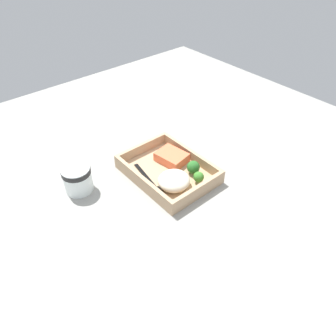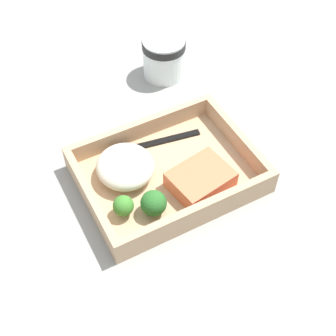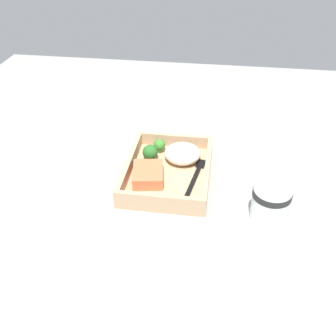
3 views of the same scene
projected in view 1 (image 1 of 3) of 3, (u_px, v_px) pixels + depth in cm
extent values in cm
cube|color=gray|center=(168.00, 177.00, 101.66)|extent=(160.00, 160.00, 2.00)
cube|color=tan|center=(168.00, 173.00, 100.63)|extent=(27.45, 20.62, 1.20)
cube|color=tan|center=(142.00, 181.00, 94.32)|extent=(27.45, 1.20, 3.39)
cube|color=tan|center=(191.00, 155.00, 104.02)|extent=(27.45, 1.20, 3.39)
cube|color=tan|center=(142.00, 148.00, 106.84)|extent=(1.20, 18.22, 3.39)
cube|color=tan|center=(198.00, 190.00, 91.50)|extent=(1.20, 18.22, 3.39)
cube|color=#F36E45|center=(172.00, 157.00, 103.47)|extent=(10.24, 8.57, 2.95)
ellipsoid|color=beige|center=(174.00, 181.00, 93.88)|extent=(9.15, 9.42, 4.33)
cylinder|color=#81A367|center=(198.00, 181.00, 96.20)|extent=(1.20, 1.20, 1.24)
sphere|color=#3C7F2B|center=(199.00, 177.00, 95.26)|extent=(3.15, 3.15, 3.15)
cylinder|color=#81A868|center=(193.00, 171.00, 99.50)|extent=(1.50, 1.50, 1.17)
sphere|color=#296626|center=(193.00, 167.00, 98.43)|extent=(3.94, 3.94, 3.94)
cube|color=black|center=(145.00, 176.00, 98.53)|extent=(12.41, 3.12, 0.44)
cube|color=black|center=(158.00, 191.00, 93.33)|extent=(3.71, 2.73, 0.44)
cylinder|color=white|center=(78.00, 179.00, 93.45)|extent=(8.06, 8.06, 8.01)
cylinder|color=black|center=(76.00, 171.00, 91.61)|extent=(8.30, 8.30, 1.44)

